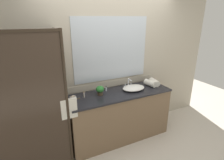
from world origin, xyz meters
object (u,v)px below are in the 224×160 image
faucet (128,84)px  rolled_towel_middle (150,83)px  amenity_bottle_conditioner (106,89)px  rolled_towel_near_edge (154,82)px  potted_plant (100,90)px  amenity_bottle_body_wash (84,95)px  soap_dish (73,97)px  sink_basin (134,88)px

faucet → rolled_towel_middle: size_ratio=0.77×
amenity_bottle_conditioner → rolled_towel_near_edge: size_ratio=0.34×
potted_plant → amenity_bottle_conditioner: bearing=33.9°
potted_plant → amenity_bottle_body_wash: (-0.27, 0.02, -0.04)m
amenity_bottle_body_wash → rolled_towel_near_edge: (1.37, -0.04, 0.01)m
soap_dish → amenity_bottle_body_wash: size_ratio=1.02×
amenity_bottle_body_wash → rolled_towel_near_edge: size_ratio=0.40×
faucet → soap_dish: faucet is taller
rolled_towel_middle → sink_basin: bearing=-176.6°
soap_dish → amenity_bottle_conditioner: bearing=1.9°
soap_dish → potted_plant: bearing=-11.5°
faucet → rolled_towel_near_edge: size_ratio=0.69×
soap_dish → rolled_towel_middle: size_ratio=0.45×
amenity_bottle_body_wash → faucet: bearing=6.0°
soap_dish → rolled_towel_near_edge: bearing=-4.3°
sink_basin → rolled_towel_near_edge: bearing=4.5°
sink_basin → soap_dish: (-1.05, 0.15, -0.02)m
rolled_towel_middle → potted_plant: bearing=177.6°
faucet → amenity_bottle_body_wash: bearing=-174.0°
amenity_bottle_conditioner → rolled_towel_near_edge: (0.94, -0.13, 0.02)m
faucet → amenity_bottle_conditioner: bearing=-179.6°
soap_dish → sink_basin: bearing=-8.3°
potted_plant → rolled_towel_near_edge: bearing=-1.4°
faucet → rolled_towel_near_edge: faucet is taller
faucet → soap_dish: bearing=-178.7°
amenity_bottle_conditioner → rolled_towel_near_edge: bearing=-8.2°
faucet → soap_dish: (-1.05, -0.02, -0.04)m
sink_basin → soap_dish: 1.06m
amenity_bottle_body_wash → amenity_bottle_conditioner: 0.44m
potted_plant → soap_dish: (-0.43, 0.09, -0.07)m
sink_basin → faucet: bearing=90.0°
sink_basin → rolled_towel_middle: (0.38, 0.02, 0.02)m
sink_basin → rolled_towel_near_edge: 0.49m
potted_plant → amenity_bottle_body_wash: size_ratio=1.58×
rolled_towel_near_edge → rolled_towel_middle: size_ratio=1.11×
faucet → potted_plant: 0.62m
amenity_bottle_conditioner → rolled_towel_near_edge: 0.95m
amenity_bottle_conditioner → rolled_towel_middle: (0.83, -0.15, 0.02)m
sink_basin → amenity_bottle_conditioner: size_ratio=4.86×
sink_basin → rolled_towel_middle: bearing=3.4°
faucet → rolled_towel_middle: (0.38, -0.15, 0.01)m
potted_plant → rolled_towel_near_edge: (1.10, -0.03, -0.03)m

